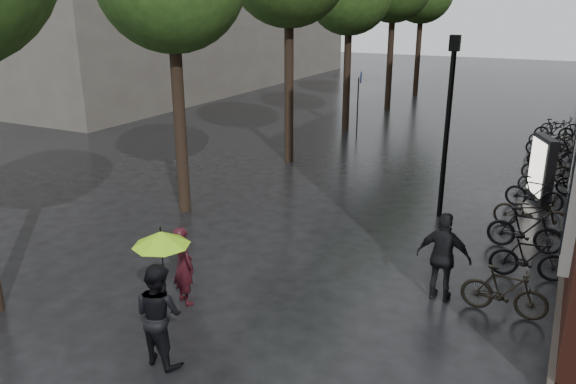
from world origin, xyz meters
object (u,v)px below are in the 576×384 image
Objects in this scene: ad_lightbox at (542,169)px; lamp_post at (449,110)px; person_burgundy at (183,265)px; parked_bicycles at (544,173)px; person_black at (159,314)px; pedestrian_walking at (444,257)px.

ad_lightbox is 0.40× the size of lamp_post.
lamp_post reaches higher than person_burgundy.
parked_bicycles is 1.53m from ad_lightbox.
person_black is 0.10× the size of parked_bicycles.
person_burgundy reaches higher than parked_bicycles.
person_burgundy is at bearing -56.64° from person_black.
person_burgundy is 7.96m from lamp_post.
lamp_post is at bearing -154.75° from ad_lightbox.
person_black is 5.40m from pedestrian_walking.
person_black is 9.21m from lamp_post.
pedestrian_walking is 0.93× the size of ad_lightbox.
lamp_post reaches higher than pedestrian_walking.
lamp_post is at bearing -98.52° from person_black.
pedestrian_walking is 5.08m from lamp_post.
person_black is at bearing -106.12° from lamp_post.
person_black is 0.89× the size of ad_lightbox.
pedestrian_walking is 8.65m from parked_bicycles.
parked_bicycles is 5.21m from lamp_post.
lamp_post is (2.50, 8.63, 2.04)m from person_black.
person_burgundy is 0.88× the size of pedestrian_walking.
pedestrian_walking is at bearing -98.45° from parked_bicycles.
parked_bicycles is (4.81, 12.63, -0.39)m from person_black.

